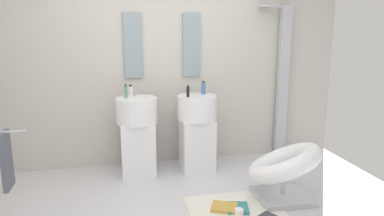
{
  "coord_description": "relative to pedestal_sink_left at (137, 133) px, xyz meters",
  "views": [
    {
      "loc": [
        -0.61,
        -2.9,
        1.73
      ],
      "look_at": [
        0.15,
        0.55,
        0.95
      ],
      "focal_mm": 33.11,
      "sensor_mm": 36.0,
      "label": 1
    }
  ],
  "objects": [
    {
      "name": "soap_bottle_green",
      "position": [
        -0.12,
        0.04,
        0.5
      ],
      "size": [
        0.04,
        0.04,
        0.17
      ],
      "color": "#59996B",
      "rests_on": "pedestal_sink_left"
    },
    {
      "name": "vanity_mirror_left",
      "position": [
        0.0,
        0.32,
        1.03
      ],
      "size": [
        0.22,
        0.03,
        0.79
      ],
      "primitive_type": "cube",
      "color": "#8C9EA8"
    },
    {
      "name": "soap_bottle_white",
      "position": [
        -0.06,
        0.13,
        0.49
      ],
      "size": [
        0.05,
        0.05,
        0.14
      ],
      "color": "white",
      "rests_on": "pedestal_sink_left"
    },
    {
      "name": "coffee_mug",
      "position": [
        0.84,
        -1.3,
        -0.46
      ],
      "size": [
        0.08,
        0.08,
        0.08
      ],
      "primitive_type": "cylinder",
      "color": "white",
      "rests_on": "area_rug"
    },
    {
      "name": "pedestal_sink_right",
      "position": [
        0.74,
        0.0,
        0.0
      ],
      "size": [
        0.49,
        0.49,
        1.05
      ],
      "color": "white",
      "rests_on": "ground_plane"
    },
    {
      "name": "shower_column",
      "position": [
        2.0,
        0.27,
        0.56
      ],
      "size": [
        0.49,
        0.24,
        2.05
      ],
      "color": "#B7BABF",
      "rests_on": "ground_plane"
    },
    {
      "name": "towel_rack",
      "position": [
        -1.2,
        -1.06,
        0.11
      ],
      "size": [
        0.37,
        0.22,
        0.95
      ],
      "color": "#B7BABF",
      "rests_on": "ground_plane"
    },
    {
      "name": "soap_bottle_blue",
      "position": [
        0.84,
        0.09,
        0.5
      ],
      "size": [
        0.05,
        0.05,
        0.16
      ],
      "color": "#4C72B7",
      "rests_on": "pedestal_sink_right"
    },
    {
      "name": "magazine_teal",
      "position": [
        0.88,
        -1.15,
        -0.49
      ],
      "size": [
        0.25,
        0.26,
        0.03
      ],
      "primitive_type": "cube",
      "rotation": [
        0.0,
        0.0,
        -0.25
      ],
      "color": "teal",
      "rests_on": "area_rug"
    },
    {
      "name": "area_rug",
      "position": [
        0.86,
        -1.23,
        -0.51
      ],
      "size": [
        0.92,
        0.89,
        0.01
      ],
      "primitive_type": "cube",
      "color": "white",
      "rests_on": "ground_plane"
    },
    {
      "name": "lounge_chair",
      "position": [
        1.42,
        -1.02,
        -0.17
      ],
      "size": [
        1.09,
        1.09,
        0.65
      ],
      "color": "#B7BABF",
      "rests_on": "ground_plane"
    },
    {
      "name": "magazine_ochre",
      "position": [
        0.75,
        -1.12,
        -0.49
      ],
      "size": [
        0.31,
        0.29,
        0.03
      ],
      "primitive_type": "cube",
      "rotation": [
        0.0,
        0.0,
        -0.43
      ],
      "color": "gold",
      "rests_on": "area_rug"
    },
    {
      "name": "soap_bottle_black",
      "position": [
        0.61,
        -0.06,
        0.49
      ],
      "size": [
        0.04,
        0.04,
        0.14
      ],
      "color": "black",
      "rests_on": "pedestal_sink_right"
    },
    {
      "name": "pedestal_sink_left",
      "position": [
        0.0,
        0.0,
        0.0
      ],
      "size": [
        0.49,
        0.49,
        1.05
      ],
      "color": "white",
      "rests_on": "ground_plane"
    },
    {
      "name": "rear_partition",
      "position": [
        0.37,
        0.39,
        0.78
      ],
      "size": [
        4.8,
        0.1,
        2.6
      ],
      "primitive_type": "cube",
      "color": "beige",
      "rests_on": "ground_plane"
    },
    {
      "name": "vanity_mirror_right",
      "position": [
        0.74,
        0.32,
        1.03
      ],
      "size": [
        0.22,
        0.03,
        0.79
      ],
      "primitive_type": "cube",
      "color": "#8C9EA8"
    }
  ]
}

